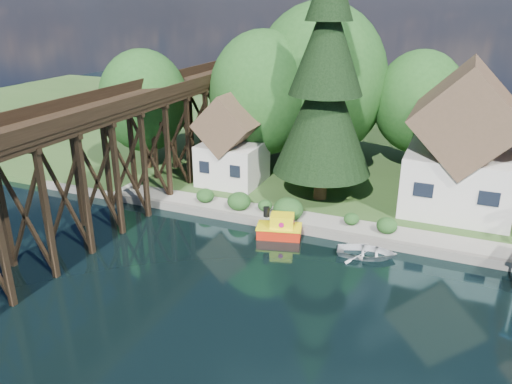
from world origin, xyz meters
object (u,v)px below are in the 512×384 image
at_px(conifer, 325,85).
at_px(trestle_bridge, 113,150).
at_px(boat_white_a, 367,251).
at_px(tugboat, 280,228).
at_px(shed, 232,145).
at_px(house_left, 462,148).

bearing_deg(conifer, trestle_bridge, -146.84).
bearing_deg(conifer, boat_white_a, -54.65).
bearing_deg(trestle_bridge, tugboat, 8.05).
distance_m(shed, boat_white_a, 15.92).
relative_size(house_left, boat_white_a, 2.90).
height_order(trestle_bridge, tugboat, trestle_bridge).
bearing_deg(house_left, trestle_bridge, -154.79).
xyz_separation_m(house_left, boat_white_a, (-4.74, -9.61, -4.75)).
distance_m(conifer, boat_white_a, 12.76).
bearing_deg(boat_white_a, trestle_bridge, 83.61).
distance_m(conifer, tugboat, 11.17).
bearing_deg(shed, trestle_bridge, -118.19).
distance_m(tugboat, boat_white_a, 6.14).
bearing_deg(house_left, shed, -175.23).
bearing_deg(trestle_bridge, house_left, 25.21).
xyz_separation_m(trestle_bridge, tugboat, (12.14, 1.72, -4.68)).
height_order(house_left, shed, house_left).
height_order(tugboat, boat_white_a, tugboat).
relative_size(tugboat, boat_white_a, 0.89).
xyz_separation_m(trestle_bridge, boat_white_a, (18.26, 1.22, -4.96)).
bearing_deg(boat_white_a, conifer, 25.15).
relative_size(shed, boat_white_a, 2.07).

